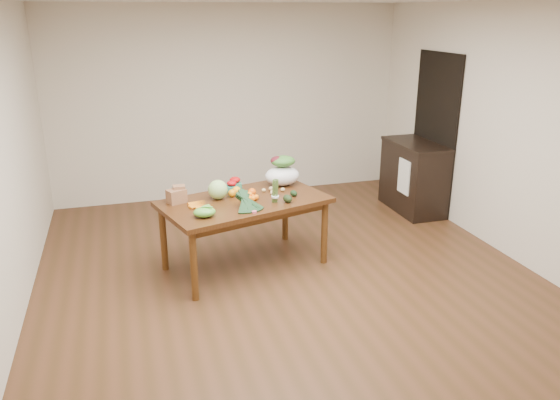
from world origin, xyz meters
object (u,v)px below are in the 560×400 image
object	(u,v)px
dining_table	(245,233)
salad_bag	(282,172)
asparagus_bundle	(275,191)
cabinet	(413,177)
mandarin_cluster	(250,196)
kale_bunch	(249,202)
paper_bag	(176,195)
cabbage	(218,190)

from	to	relation	value
dining_table	salad_bag	distance (m)	0.82
asparagus_bundle	cabinet	bearing A→B (deg)	12.31
mandarin_cluster	asparagus_bundle	bearing A→B (deg)	-32.67
dining_table	kale_bunch	distance (m)	0.55
dining_table	asparagus_bundle	world-z (taller)	asparagus_bundle
salad_bag	cabinet	bearing A→B (deg)	18.61
asparagus_bundle	kale_bunch	bearing A→B (deg)	-172.34
dining_table	paper_bag	distance (m)	0.82
cabinet	kale_bunch	distance (m)	2.97
cabbage	kale_bunch	xyz separation A→B (m)	(0.23, -0.41, -0.02)
kale_bunch	mandarin_cluster	bearing A→B (deg)	59.09
dining_table	cabinet	bearing A→B (deg)	6.42
salad_bag	paper_bag	bearing A→B (deg)	-167.60
cabinet	paper_bag	size ratio (longest dim) A/B	4.26
dining_table	cabbage	size ratio (longest dim) A/B	8.29
paper_bag	mandarin_cluster	size ratio (longest dim) A/B	1.33
cabinet	mandarin_cluster	bearing A→B (deg)	-156.75
kale_bunch	salad_bag	world-z (taller)	salad_bag
dining_table	paper_bag	size ratio (longest dim) A/B	6.98
dining_table	cabbage	world-z (taller)	cabbage
dining_table	paper_bag	bearing A→B (deg)	155.45
cabbage	mandarin_cluster	xyz separation A→B (m)	(0.30, -0.13, -0.05)
dining_table	mandarin_cluster	size ratio (longest dim) A/B	9.29
mandarin_cluster	salad_bag	size ratio (longest dim) A/B	0.46
cabinet	dining_table	bearing A→B (deg)	-157.69
cabinet	cabbage	distance (m)	3.02
cabbage	asparagus_bundle	distance (m)	0.60
cabinet	asparagus_bundle	xyz separation A→B (m)	(-2.30, -1.24, 0.40)
asparagus_bundle	mandarin_cluster	bearing A→B (deg)	131.44
cabbage	kale_bunch	distance (m)	0.47
mandarin_cluster	kale_bunch	bearing A→B (deg)	-105.02
dining_table	kale_bunch	xyz separation A→B (m)	(-0.02, -0.31, 0.45)
kale_bunch	salad_bag	distance (m)	0.87
cabbage	salad_bag	bearing A→B (deg)	18.92
kale_bunch	asparagus_bundle	size ratio (longest dim) A/B	1.60
cabbage	asparagus_bundle	world-z (taller)	asparagus_bundle
paper_bag	kale_bunch	world-z (taller)	paper_bag
mandarin_cluster	kale_bunch	distance (m)	0.29
paper_bag	asparagus_bundle	bearing A→B (deg)	-16.17
paper_bag	salad_bag	distance (m)	1.22
cabinet	cabbage	size ratio (longest dim) A/B	5.06
mandarin_cluster	cabbage	bearing A→B (deg)	157.15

